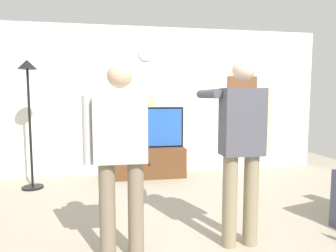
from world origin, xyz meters
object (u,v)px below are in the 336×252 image
Objects in this scene: television at (148,128)px; floor_lamp at (29,97)px; tv_stand at (148,162)px; person_standing_nearer_lamp at (121,149)px; wall_clock at (146,54)px; framed_picture at (242,89)px; person_standing_nearer_couch at (241,142)px.

television is 0.65× the size of floor_lamp.
tv_stand is 0.76× the size of person_standing_nearer_lamp.
framed_picture is at bearing 0.15° from wall_clock.
framed_picture is 3.81m from floor_lamp.
floor_lamp is (-1.86, -0.66, -0.79)m from wall_clock.
television is 0.75× the size of person_standing_nearer_lamp.
tv_stand is 1.97m from wall_clock.
person_standing_nearer_lamp is at bearing -99.93° from wall_clock.
person_standing_nearer_lamp is (-0.51, -2.92, -1.23)m from wall_clock.
person_standing_nearer_lamp is (-0.51, -2.68, 0.10)m from television.
floor_lamp is at bearing -168.82° from tv_stand.
person_standing_nearer_lamp is at bearing -100.81° from television.
person_standing_nearer_couch is at bearing -113.88° from framed_picture.
person_standing_nearer_couch is at bearing 2.10° from person_standing_nearer_lamp.
wall_clock is 2.12m from floor_lamp.
floor_lamp is 2.67m from person_standing_nearer_lamp.
floor_lamp is 1.16× the size of person_standing_nearer_lamp.
television is 1.98m from floor_lamp.
tv_stand is 2.32m from framed_picture.
tv_stand is 5.14× the size of wall_clock.
television is at bearing 79.19° from person_standing_nearer_lamp.
wall_clock is at bearing 90.00° from television.
floor_lamp reaches higher than tv_stand.
framed_picture is 0.35× the size of person_standing_nearer_lamp.
tv_stand is 2.76m from person_standing_nearer_couch.
wall_clock is at bearing -179.85° from framed_picture.
wall_clock is 0.42× the size of framed_picture.
person_standing_nearer_lamp is (-2.40, -2.93, -0.59)m from framed_picture.
person_standing_nearer_couch reaches higher than person_standing_nearer_lamp.
television is 2.03m from framed_picture.
tv_stand is at bearing 79.00° from person_standing_nearer_lamp.
framed_picture reaches higher than tv_stand.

